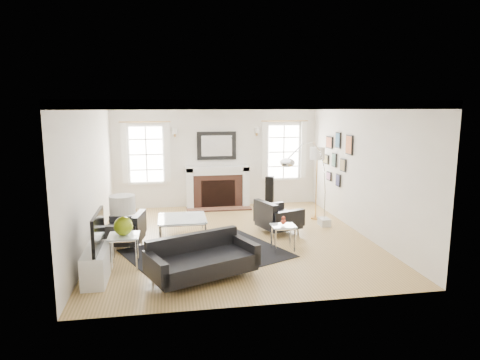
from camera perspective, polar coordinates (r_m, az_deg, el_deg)
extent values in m
plane|color=olive|center=(8.93, -0.87, -7.83)|extent=(6.00, 6.00, 0.00)
cube|color=silver|center=(11.55, -3.15, 3.37)|extent=(5.50, 0.04, 2.80)
cube|color=silver|center=(5.71, 3.68, -3.59)|extent=(5.50, 0.04, 2.80)
cube|color=silver|center=(8.64, -19.24, 0.54)|extent=(0.04, 6.00, 2.80)
cube|color=silver|center=(9.42, 15.89, 1.47)|extent=(0.04, 6.00, 2.80)
cube|color=white|center=(8.50, -0.92, 10.43)|extent=(5.50, 6.00, 0.02)
cube|color=white|center=(8.50, -0.92, 10.03)|extent=(5.50, 6.00, 0.12)
cube|color=white|center=(11.43, -6.73, -1.07)|extent=(0.18, 0.38, 1.10)
cube|color=white|center=(11.60, 0.69, -0.84)|extent=(0.18, 0.38, 1.10)
cube|color=white|center=(11.40, -3.02, 1.51)|extent=(1.70, 0.38, 0.12)
cube|color=white|center=(11.42, -3.02, 1.02)|extent=(1.50, 0.34, 0.10)
cube|color=brown|center=(11.53, -3.00, -1.42)|extent=(1.30, 0.30, 0.90)
cube|color=black|center=(11.44, -2.94, -1.87)|extent=(0.90, 0.10, 0.76)
cube|color=brown|center=(11.36, -2.83, -3.82)|extent=(1.70, 0.50, 0.04)
cube|color=black|center=(11.49, -3.14, 4.59)|extent=(1.05, 0.06, 0.75)
cube|color=white|center=(11.45, -3.12, 4.57)|extent=(0.82, 0.02, 0.55)
cube|color=white|center=(11.46, -12.38, 3.35)|extent=(1.00, 0.05, 1.60)
cube|color=white|center=(11.43, -12.39, 3.33)|extent=(0.84, 0.02, 1.44)
cube|color=white|center=(11.40, -15.18, 3.45)|extent=(0.14, 0.05, 1.55)
cube|color=white|center=(11.34, -9.63, 3.63)|extent=(0.14, 0.05, 1.55)
cube|color=white|center=(11.87, 5.79, 3.76)|extent=(1.00, 0.05, 1.60)
cube|color=white|center=(11.84, 5.83, 3.74)|extent=(0.84, 0.02, 1.44)
cube|color=white|center=(11.63, 3.31, 3.91)|extent=(0.14, 0.05, 1.55)
cube|color=white|center=(11.92, 8.48, 3.97)|extent=(0.14, 0.05, 1.55)
cube|color=black|center=(9.89, 14.37, 4.56)|extent=(0.03, 0.34, 0.44)
cube|color=#CC6936|center=(9.89, 14.28, 4.57)|extent=(0.01, 0.29, 0.39)
cube|color=black|center=(10.48, 12.95, 5.19)|extent=(0.03, 0.28, 0.38)
cube|color=#2D597B|center=(10.48, 12.86, 5.19)|extent=(0.01, 0.23, 0.33)
cube|color=black|center=(11.00, 11.84, 4.93)|extent=(0.03, 0.40, 0.30)
cube|color=#B05736|center=(10.99, 11.75, 4.93)|extent=(0.01, 0.35, 0.25)
cube|color=black|center=(10.22, 13.57, 1.95)|extent=(0.03, 0.30, 0.30)
cube|color=olive|center=(10.22, 13.48, 1.94)|extent=(0.01, 0.25, 0.25)
cube|color=black|center=(10.72, 12.44, 2.63)|extent=(0.03, 0.26, 0.34)
cube|color=#43705A|center=(10.71, 12.35, 2.63)|extent=(0.01, 0.21, 0.29)
cube|color=black|center=(11.23, 11.38, 2.74)|extent=(0.03, 0.32, 0.24)
cube|color=olive|center=(11.23, 11.30, 2.74)|extent=(0.01, 0.27, 0.19)
cube|color=black|center=(10.51, 12.95, -0.02)|extent=(0.03, 0.24, 0.30)
cube|color=navy|center=(10.51, 12.86, -0.02)|extent=(0.01, 0.19, 0.25)
cube|color=black|center=(11.06, 11.77, 0.52)|extent=(0.03, 0.28, 0.22)
cube|color=#A76189|center=(11.05, 11.69, 0.52)|extent=(0.01, 0.23, 0.17)
cube|color=white|center=(7.25, -18.56, -10.63)|extent=(0.35, 1.00, 0.50)
cube|color=black|center=(7.07, -18.40, -6.45)|extent=(0.05, 1.00, 0.58)
cube|color=black|center=(8.11, -4.52, -9.72)|extent=(3.34, 3.12, 0.01)
cube|color=black|center=(6.91, -4.97, -11.15)|extent=(1.79, 1.33, 0.27)
cube|color=black|center=(7.12, -6.27, -8.81)|extent=(1.54, 0.74, 0.45)
cube|color=black|center=(6.57, -11.24, -11.45)|extent=(0.41, 0.75, 0.34)
cube|color=black|center=(7.24, 0.65, -9.18)|extent=(0.41, 0.75, 0.34)
cube|color=black|center=(8.67, -15.35, -7.01)|extent=(0.84, 0.84, 0.27)
cube|color=black|center=(8.53, -13.31, -5.81)|extent=(0.25, 0.73, 0.45)
cube|color=black|center=(8.98, -14.75, -5.68)|extent=(0.73, 0.23, 0.34)
cube|color=black|center=(8.31, -16.07, -7.01)|extent=(0.73, 0.23, 0.34)
cube|color=black|center=(9.34, 5.16, -5.37)|extent=(0.97, 0.97, 0.28)
cube|color=black|center=(9.10, 3.41, -4.40)|extent=(0.39, 0.76, 0.47)
cube|color=black|center=(9.01, 6.55, -5.22)|extent=(0.75, 0.37, 0.36)
cube|color=black|center=(9.61, 3.88, -4.20)|extent=(0.75, 0.37, 0.36)
cube|color=silver|center=(8.95, -7.74, -5.06)|extent=(0.98, 0.98, 0.02)
cylinder|color=silver|center=(8.58, -10.62, -7.26)|extent=(0.04, 0.04, 0.43)
cylinder|color=silver|center=(8.60, -4.60, -7.06)|extent=(0.04, 0.04, 0.43)
cylinder|color=silver|center=(9.44, -10.54, -5.65)|extent=(0.04, 0.04, 0.43)
cylinder|color=silver|center=(9.46, -5.08, -5.48)|extent=(0.04, 0.04, 0.43)
cube|color=silver|center=(7.56, -15.23, -7.19)|extent=(0.51, 0.51, 0.02)
cylinder|color=silver|center=(7.46, -16.96, -9.68)|extent=(0.04, 0.04, 0.56)
cylinder|color=silver|center=(7.42, -13.62, -9.65)|extent=(0.04, 0.04, 0.56)
cylinder|color=silver|center=(7.87, -16.57, -8.64)|extent=(0.04, 0.04, 0.56)
cylinder|color=silver|center=(7.82, -13.41, -8.59)|extent=(0.04, 0.04, 0.56)
cube|color=silver|center=(8.14, 5.80, -6.09)|extent=(0.45, 0.38, 0.02)
cylinder|color=silver|center=(8.02, 4.76, -8.10)|extent=(0.04, 0.04, 0.50)
cylinder|color=silver|center=(8.12, 7.33, -7.92)|extent=(0.04, 0.04, 0.50)
cylinder|color=silver|center=(8.30, 4.24, -7.46)|extent=(0.04, 0.04, 0.50)
cylinder|color=silver|center=(8.39, 6.73, -7.30)|extent=(0.04, 0.04, 0.50)
sphere|color=#A3C218|center=(7.51, -15.29, -5.94)|extent=(0.32, 0.32, 0.32)
cylinder|color=#A3C218|center=(7.47, -15.35, -4.76)|extent=(0.04, 0.04, 0.13)
cylinder|color=white|center=(7.42, -15.43, -3.15)|extent=(0.43, 0.43, 0.30)
sphere|color=#B63017|center=(8.12, 5.81, -5.55)|extent=(0.10, 0.10, 0.10)
sphere|color=#B63017|center=(8.10, 5.82, -5.06)|extent=(0.07, 0.07, 0.07)
cube|color=silver|center=(10.03, 11.16, -5.51)|extent=(0.21, 0.34, 0.17)
ellipsoid|color=silver|center=(8.39, 6.33, 2.31)|extent=(0.29, 0.29, 0.17)
cylinder|color=#C59144|center=(10.59, 10.01, -5.02)|extent=(0.22, 0.22, 0.03)
cylinder|color=#C59144|center=(10.42, 10.13, -1.01)|extent=(0.03, 0.03, 1.54)
cylinder|color=white|center=(10.29, 10.28, 3.51)|extent=(0.35, 0.35, 0.29)
cube|color=black|center=(10.67, 3.95, -2.14)|extent=(0.26, 0.26, 0.98)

